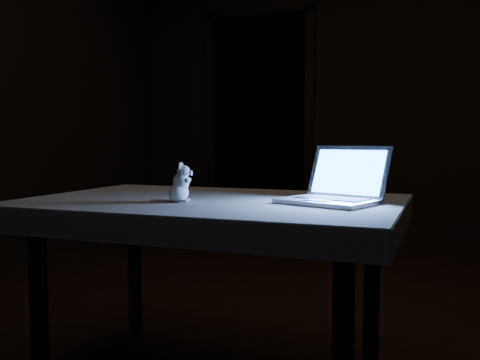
% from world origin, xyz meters
% --- Properties ---
extents(floor, '(5.00, 5.00, 0.00)m').
position_xyz_m(floor, '(0.00, 0.00, 0.00)').
color(floor, black).
rests_on(floor, ground).
extents(back_wall, '(4.50, 0.04, 2.60)m').
position_xyz_m(back_wall, '(0.00, 2.50, 1.30)').
color(back_wall, black).
rests_on(back_wall, ground).
extents(doorway, '(1.06, 0.36, 2.13)m').
position_xyz_m(doorway, '(-1.10, 2.50, 1.06)').
color(doorway, black).
rests_on(doorway, back_wall).
extents(table, '(1.24, 0.80, 0.66)m').
position_xyz_m(table, '(-0.24, -0.54, 0.33)').
color(table, black).
rests_on(table, floor).
extents(tablecloth, '(1.44, 1.06, 0.09)m').
position_xyz_m(tablecloth, '(-0.20, -0.58, 0.63)').
color(tablecloth, '#C0B5A1').
rests_on(tablecloth, table).
extents(laptop, '(0.37, 0.35, 0.21)m').
position_xyz_m(laptop, '(0.17, -0.54, 0.77)').
color(laptop, silver).
rests_on(laptop, tablecloth).
extents(plush_mouse, '(0.13, 0.13, 0.14)m').
position_xyz_m(plush_mouse, '(-0.32, -0.67, 0.74)').
color(plush_mouse, white).
rests_on(plush_mouse, tablecloth).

